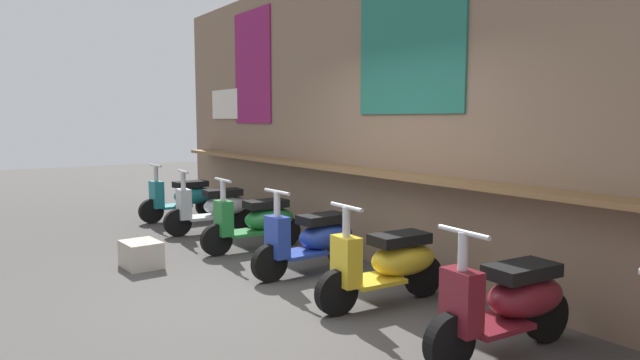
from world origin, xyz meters
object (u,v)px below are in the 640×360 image
(scooter_silver, at_px, (216,207))
(scooter_green, at_px, (258,221))
(merchandise_crate, at_px, (141,254))
(scooter_teal, at_px, (184,197))
(scooter_blue, at_px, (314,239))
(scooter_yellow, at_px, (389,263))
(scooter_maroon, at_px, (510,301))

(scooter_silver, relative_size, scooter_green, 1.00)
(merchandise_crate, bearing_deg, scooter_teal, 150.29)
(scooter_blue, distance_m, scooter_yellow, 1.25)
(scooter_teal, bearing_deg, scooter_silver, 86.83)
(scooter_green, height_order, scooter_maroon, same)
(scooter_green, xyz_separation_m, scooter_blue, (1.33, -0.00, 0.00))
(scooter_silver, bearing_deg, scooter_teal, -85.56)
(scooter_yellow, relative_size, merchandise_crate, 2.95)
(scooter_yellow, bearing_deg, scooter_teal, -87.22)
(scooter_green, bearing_deg, scooter_teal, -88.66)
(scooter_silver, relative_size, scooter_maroon, 1.00)
(scooter_teal, xyz_separation_m, scooter_maroon, (6.57, -0.00, 0.00))
(scooter_teal, bearing_deg, merchandise_crate, 57.12)
(scooter_silver, xyz_separation_m, scooter_green, (1.36, 0.00, 0.00))
(scooter_blue, bearing_deg, scooter_yellow, 87.67)
(scooter_teal, xyz_separation_m, scooter_blue, (4.00, 0.00, 0.00))
(scooter_silver, relative_size, scooter_yellow, 1.00)
(scooter_blue, height_order, scooter_maroon, same)
(scooter_yellow, height_order, scooter_maroon, same)
(scooter_blue, distance_m, scooter_maroon, 2.57)
(scooter_yellow, bearing_deg, scooter_green, -87.22)
(scooter_teal, xyz_separation_m, merchandise_crate, (2.67, -1.52, -0.24))
(scooter_maroon, bearing_deg, scooter_yellow, -86.08)
(scooter_teal, height_order, scooter_green, same)
(scooter_maroon, bearing_deg, scooter_blue, -86.08)
(scooter_blue, xyz_separation_m, scooter_maroon, (2.57, -0.00, 0.00))
(scooter_yellow, bearing_deg, scooter_maroon, 92.78)
(scooter_green, relative_size, scooter_blue, 1.00)
(scooter_teal, relative_size, merchandise_crate, 2.95)
(scooter_teal, relative_size, scooter_maroon, 1.00)
(scooter_yellow, bearing_deg, scooter_silver, -87.22)
(scooter_silver, bearing_deg, scooter_maroon, 94.44)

